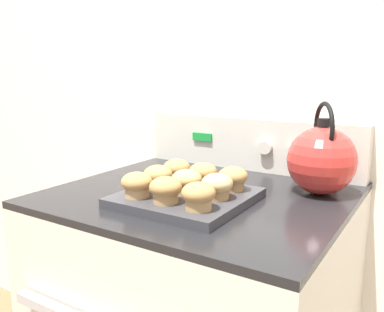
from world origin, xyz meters
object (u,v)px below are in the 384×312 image
muffin_r0_c0 (137,184)px  muffin_r2_c1 (203,174)px  muffin_pan (186,198)px  tea_kettle (321,159)px  muffin_r1_c0 (158,177)px  muffin_r1_c2 (217,186)px  muffin_r0_c2 (198,196)px  muffin_r2_c0 (177,170)px  muffin_r0_c1 (166,189)px  muffin_r2_c2 (233,178)px  muffin_r1_c1 (187,181)px

muffin_r0_c0 → muffin_r2_c1: bearing=65.1°
muffin_pan → muffin_r2_c1: (-0.00, 0.08, 0.04)m
muffin_r2_c1 → tea_kettle: bearing=32.4°
muffin_r1_c0 → muffin_r1_c2: 0.17m
muffin_r0_c2 → muffin_r2_c1: bearing=117.8°
muffin_r0_c0 → muffin_r2_c1: 0.18m
muffin_pan → muffin_r2_c0: 0.13m
muffin_r0_c0 → muffin_r2_c0: same height
muffin_r0_c1 → muffin_r2_c2: 0.19m
muffin_r0_c0 → tea_kettle: size_ratio=0.31×
muffin_r1_c2 → tea_kettle: bearing=54.9°
muffin_pan → muffin_r1_c1: (0.00, -0.00, 0.04)m
muffin_pan → muffin_r2_c1: 0.09m
muffin_r1_c1 → muffin_r1_c2: same height
muffin_pan → muffin_r2_c2: (0.08, 0.08, 0.04)m
muffin_r0_c1 → muffin_r2_c1: size_ratio=1.00×
muffin_r0_c2 → muffin_r2_c0: bearing=135.1°
muffin_r2_c2 → muffin_r1_c0: bearing=-153.1°
muffin_r0_c2 → muffin_r1_c1: 0.12m
muffin_r2_c0 → tea_kettle: tea_kettle is taller
muffin_r0_c0 → muffin_r2_c2: bearing=46.0°
muffin_pan → muffin_r0_c2: (0.09, -0.09, 0.04)m
muffin_r1_c2 → muffin_r2_c1: same height
muffin_r2_c2 → tea_kettle: size_ratio=0.31×
muffin_pan → muffin_r0_c1: (0.00, -0.08, 0.04)m
muffin_r1_c0 → muffin_r1_c1: bearing=-0.2°
muffin_pan → muffin_r2_c0: bearing=135.2°
muffin_r1_c0 → muffin_r2_c0: (-0.00, 0.08, 0.00)m
muffin_r0_c1 → tea_kettle: bearing=52.6°
muffin_r0_c2 → muffin_r2_c2: size_ratio=1.00×
muffin_r1_c0 → tea_kettle: bearing=36.2°
muffin_r2_c1 → muffin_r2_c2: (0.08, 0.00, 0.00)m
muffin_r0_c2 → muffin_r2_c2: bearing=91.2°
muffin_r0_c0 → muffin_r2_c2: size_ratio=1.00×
muffin_r1_c0 → muffin_r1_c2: same height
muffin_r1_c1 → muffin_r1_c2: 0.08m
muffin_r0_c2 → muffin_r1_c0: 0.19m
muffin_pan → muffin_r0_c0: muffin_r0_c0 is taller
muffin_r1_c2 → muffin_r2_c1: bearing=136.7°
muffin_r0_c2 → muffin_r2_c1: 0.19m
muffin_r0_c0 → muffin_r1_c2: (0.16, 0.09, 0.00)m
muffin_r1_c2 → muffin_r0_c0: bearing=-151.5°
muffin_r0_c1 → muffin_r2_c2: bearing=64.0°
muffin_r0_c1 → muffin_r1_c2: bearing=46.9°
muffin_r1_c0 → muffin_r2_c1: bearing=46.0°
muffin_r0_c1 → muffin_r2_c2: size_ratio=1.00×
muffin_r0_c2 → muffin_r1_c2: 0.09m
muffin_r0_c0 → muffin_r1_c1: (0.08, 0.08, 0.00)m
muffin_r0_c0 → muffin_r1_c1: same height
muffin_r1_c1 → muffin_r2_c0: bearing=135.3°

